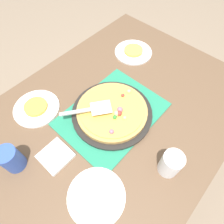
{
  "coord_description": "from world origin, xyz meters",
  "views": [
    {
      "loc": [
        -0.38,
        -0.34,
        1.55
      ],
      "look_at": [
        0.0,
        0.0,
        0.77
      ],
      "focal_mm": 31.78,
      "sensor_mm": 36.0,
      "label": 1
    }
  ],
  "objects_px": {
    "cup_far": "(171,164)",
    "napkin_stack": "(56,156)",
    "plate_near_left": "(133,52)",
    "plate_far_right": "(37,108)",
    "cup_near": "(11,159)",
    "pizza_server": "(90,109)",
    "served_slice_right": "(36,107)",
    "pizza": "(112,111)",
    "plate_side": "(96,196)",
    "pizza_pan": "(112,113)",
    "served_slice_left": "(133,50)"
  },
  "relations": [
    {
      "from": "plate_near_left",
      "to": "plate_far_right",
      "type": "height_order",
      "value": "same"
    },
    {
      "from": "napkin_stack",
      "to": "pizza_server",
      "type": "bearing_deg",
      "value": 6.01
    },
    {
      "from": "pizza",
      "to": "served_slice_left",
      "type": "bearing_deg",
      "value": 26.0
    },
    {
      "from": "served_slice_right",
      "to": "served_slice_left",
      "type": "bearing_deg",
      "value": -8.5
    },
    {
      "from": "pizza_server",
      "to": "napkin_stack",
      "type": "relative_size",
      "value": 1.75
    },
    {
      "from": "pizza_server",
      "to": "napkin_stack",
      "type": "distance_m",
      "value": 0.25
    },
    {
      "from": "plate_side",
      "to": "napkin_stack",
      "type": "bearing_deg",
      "value": 90.46
    },
    {
      "from": "plate_near_left",
      "to": "cup_near",
      "type": "height_order",
      "value": "cup_near"
    },
    {
      "from": "served_slice_left",
      "to": "cup_near",
      "type": "height_order",
      "value": "cup_near"
    },
    {
      "from": "pizza_pan",
      "to": "cup_far",
      "type": "bearing_deg",
      "value": -97.45
    },
    {
      "from": "pizza_pan",
      "to": "plate_near_left",
      "type": "relative_size",
      "value": 1.73
    },
    {
      "from": "pizza",
      "to": "served_slice_right",
      "type": "relative_size",
      "value": 3.0
    },
    {
      "from": "plate_side",
      "to": "pizza_server",
      "type": "bearing_deg",
      "value": 48.16
    },
    {
      "from": "plate_near_left",
      "to": "pizza_server",
      "type": "distance_m",
      "value": 0.51
    },
    {
      "from": "plate_near_left",
      "to": "cup_far",
      "type": "relative_size",
      "value": 1.83
    },
    {
      "from": "plate_far_right",
      "to": "pizza_pan",
      "type": "bearing_deg",
      "value": -52.94
    },
    {
      "from": "pizza_pan",
      "to": "cup_far",
      "type": "xyz_separation_m",
      "value": [
        -0.04,
        -0.34,
        0.05
      ]
    },
    {
      "from": "pizza_pan",
      "to": "plate_near_left",
      "type": "bearing_deg",
      "value": 25.88
    },
    {
      "from": "plate_near_left",
      "to": "cup_near",
      "type": "relative_size",
      "value": 1.83
    },
    {
      "from": "plate_far_right",
      "to": "served_slice_left",
      "type": "height_order",
      "value": "served_slice_left"
    },
    {
      "from": "cup_near",
      "to": "pizza",
      "type": "bearing_deg",
      "value": -16.11
    },
    {
      "from": "cup_near",
      "to": "pizza_server",
      "type": "relative_size",
      "value": 0.57
    },
    {
      "from": "plate_near_left",
      "to": "plate_far_right",
      "type": "relative_size",
      "value": 1.0
    },
    {
      "from": "plate_far_right",
      "to": "plate_side",
      "type": "xyz_separation_m",
      "value": [
        -0.09,
        -0.5,
        0.0
      ]
    },
    {
      "from": "plate_side",
      "to": "cup_far",
      "type": "relative_size",
      "value": 1.83
    },
    {
      "from": "served_slice_left",
      "to": "served_slice_right",
      "type": "relative_size",
      "value": 1.0
    },
    {
      "from": "pizza",
      "to": "served_slice_right",
      "type": "xyz_separation_m",
      "value": [
        -0.22,
        0.29,
        -0.02
      ]
    },
    {
      "from": "pizza_pan",
      "to": "plate_side",
      "type": "height_order",
      "value": "pizza_pan"
    },
    {
      "from": "pizza_pan",
      "to": "plate_far_right",
      "type": "bearing_deg",
      "value": 127.06
    },
    {
      "from": "cup_near",
      "to": "napkin_stack",
      "type": "xyz_separation_m",
      "value": [
        0.13,
        -0.09,
        -0.05
      ]
    },
    {
      "from": "pizza_pan",
      "to": "plate_near_left",
      "type": "xyz_separation_m",
      "value": [
        0.41,
        0.2,
        -0.01
      ]
    },
    {
      "from": "pizza_pan",
      "to": "plate_near_left",
      "type": "height_order",
      "value": "pizza_pan"
    },
    {
      "from": "pizza_pan",
      "to": "napkin_stack",
      "type": "height_order",
      "value": "pizza_pan"
    },
    {
      "from": "pizza_pan",
      "to": "pizza_server",
      "type": "relative_size",
      "value": 1.81
    },
    {
      "from": "plate_near_left",
      "to": "served_slice_right",
      "type": "height_order",
      "value": "served_slice_right"
    },
    {
      "from": "served_slice_right",
      "to": "cup_far",
      "type": "height_order",
      "value": "cup_far"
    },
    {
      "from": "pizza_pan",
      "to": "napkin_stack",
      "type": "bearing_deg",
      "value": 173.97
    },
    {
      "from": "pizza",
      "to": "napkin_stack",
      "type": "xyz_separation_m",
      "value": [
        -0.32,
        0.03,
        -0.03
      ]
    },
    {
      "from": "pizza",
      "to": "napkin_stack",
      "type": "relative_size",
      "value": 2.75
    },
    {
      "from": "napkin_stack",
      "to": "served_slice_right",
      "type": "bearing_deg",
      "value": 70.28
    },
    {
      "from": "plate_near_left",
      "to": "pizza_server",
      "type": "bearing_deg",
      "value": -163.93
    },
    {
      "from": "pizza_server",
      "to": "served_slice_right",
      "type": "bearing_deg",
      "value": 121.3
    },
    {
      "from": "served_slice_right",
      "to": "plate_near_left",
      "type": "bearing_deg",
      "value": -8.5
    },
    {
      "from": "cup_near",
      "to": "pizza_pan",
      "type": "bearing_deg",
      "value": -16.0
    },
    {
      "from": "cup_near",
      "to": "pizza_server",
      "type": "xyz_separation_m",
      "value": [
        0.36,
        -0.07,
        0.01
      ]
    },
    {
      "from": "cup_far",
      "to": "napkin_stack",
      "type": "xyz_separation_m",
      "value": [
        -0.27,
        0.37,
        -0.05
      ]
    },
    {
      "from": "pizza",
      "to": "plate_far_right",
      "type": "relative_size",
      "value": 1.5
    },
    {
      "from": "pizza_server",
      "to": "cup_far",
      "type": "bearing_deg",
      "value": -85.15
    },
    {
      "from": "cup_near",
      "to": "plate_far_right",
      "type": "bearing_deg",
      "value": 37.14
    },
    {
      "from": "plate_near_left",
      "to": "pizza_server",
      "type": "height_order",
      "value": "pizza_server"
    }
  ]
}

